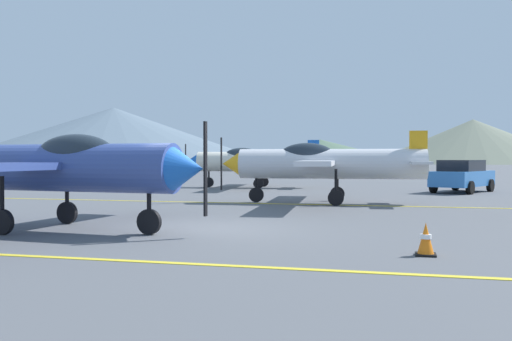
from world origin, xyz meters
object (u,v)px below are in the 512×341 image
Objects in this scene: airplane_far at (252,161)px; car_sedan at (462,175)px; airplane_mid at (323,163)px; traffic_cone_front at (426,240)px; airplane_near at (54,166)px.

car_sedan is at bearing -9.18° from airplane_far.
airplane_mid is 11.63m from traffic_cone_front.
airplane_near reaches higher than traffic_cone_front.
airplane_near is 10.90m from airplane_mid.
airplane_mid is 1.00× the size of airplane_far.
airplane_far is 1.97× the size of car_sedan.
traffic_cone_front is at bearing -97.92° from car_sedan.
car_sedan is 7.88× the size of traffic_cone_front.
airplane_mid is at bearing -125.47° from car_sedan.
airplane_mid is 15.54× the size of traffic_cone_front.
airplane_mid reaches higher than car_sedan.
airplane_far is at bearing 117.91° from airplane_mid.
airplane_near is at bearing -89.81° from airplane_far.
airplane_mid is at bearing 106.19° from traffic_cone_front.
traffic_cone_front is (3.22, -11.10, -1.26)m from airplane_mid.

